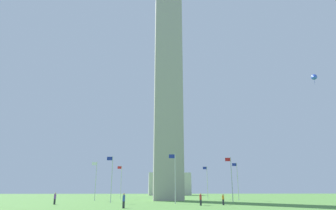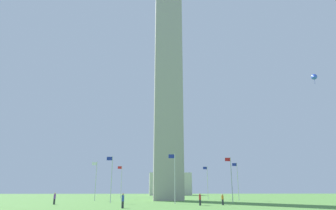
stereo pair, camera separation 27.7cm
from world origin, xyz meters
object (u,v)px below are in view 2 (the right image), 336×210
person_blue_shirt (123,201)px  flagpole_e (174,176)px  flagpole_ne (111,177)px  person_purple_shirt (55,199)px  flagpole_w (164,181)px  obelisk_monument (168,75)px  flagpole_se (231,177)px  flagpole_n (96,179)px  kite_blue_delta (314,77)px  flagpole_sw (207,181)px  person_red_shirt (200,199)px  distant_building (170,184)px  person_orange_shirt (223,200)px  flagpole_nw (121,181)px  flagpole_s (237,179)px

person_blue_shirt → flagpole_e: bearing=-32.0°
flagpole_ne → flagpole_e: 11.91m
person_purple_shirt → flagpole_w: bearing=7.1°
obelisk_monument → flagpole_se: (-10.95, 11.01, -24.60)m
flagpole_n → flagpole_w: same height
kite_blue_delta → flagpole_se: bearing=-11.8°
flagpole_e → flagpole_sw: same height
person_red_shirt → kite_blue_delta: size_ratio=0.77×
kite_blue_delta → distant_building: kite_blue_delta is taller
flagpole_n → person_orange_shirt: 30.77m
person_orange_shirt → kite_blue_delta: kite_blue_delta is taller
obelisk_monument → person_orange_shirt: (-6.60, 20.97, -28.27)m
obelisk_monument → person_blue_shirt: size_ratio=32.71×
flagpole_sw → flagpole_w: size_ratio=1.00×
flagpole_n → kite_blue_delta: kite_blue_delta is taller
flagpole_nw → person_red_shirt: 36.09m
flagpole_nw → flagpole_w: bearing=-157.5°
flagpole_ne → flagpole_se: size_ratio=1.00×
flagpole_sw → flagpole_nw: (22.01, -0.00, 0.00)m
flagpole_sw → flagpole_w: (11.01, -4.56, 0.00)m
flagpole_e → person_purple_shirt: (18.84, 1.51, -3.58)m
flagpole_s → distant_building: bearing=-82.3°
flagpole_w → person_orange_shirt: size_ratio=5.09×
flagpole_se → flagpole_w: same height
flagpole_s → person_blue_shirt: (23.09, 27.92, -3.57)m
person_orange_shirt → kite_blue_delta: bearing=-63.9°
flagpole_se → person_orange_shirt: bearing=66.4°
flagpole_se → flagpole_sw: 22.01m
flagpole_s → person_purple_shirt: flagpole_s is taller
person_blue_shirt → flagpole_sw: bearing=-26.1°
flagpole_ne → flagpole_w: 28.76m
person_blue_shirt → person_red_shirt: bearing=-61.6°
distant_building → person_purple_shirt: bearing=74.2°
flagpole_e → flagpole_se: (-11.01, -4.56, 0.00)m
flagpole_nw → person_blue_shirt: (-3.48, 38.92, -3.57)m
kite_blue_delta → person_blue_shirt: bearing=20.8°
flagpole_w → flagpole_s: bearing=135.0°
person_blue_shirt → distant_building: bearing=-8.5°
flagpole_w → person_red_shirt: (-3.08, 37.59, -3.60)m
flagpole_ne → flagpole_e: size_ratio=1.00×
flagpole_nw → flagpole_sw: bearing=180.0°
person_orange_shirt → person_red_shirt: bearing=115.4°
flagpole_n → flagpole_ne: size_ratio=1.00×
obelisk_monument → flagpole_ne: 29.14m
flagpole_s → kite_blue_delta: size_ratio=3.65×
flagpole_w → person_blue_shirt: size_ratio=4.58×
flagpole_e → person_purple_shirt: flagpole_e is taller
flagpole_w → flagpole_nw: (11.01, 4.56, 0.00)m
person_red_shirt → person_orange_shirt: person_red_shirt is taller
flagpole_s → flagpole_nw: same height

